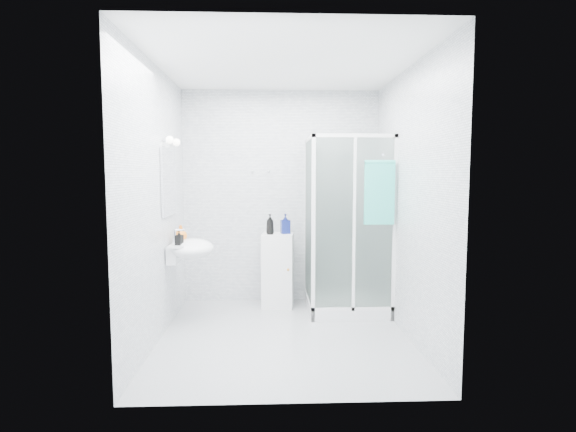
{
  "coord_description": "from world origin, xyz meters",
  "views": [
    {
      "loc": [
        -0.13,
        -4.26,
        1.57
      ],
      "look_at": [
        0.05,
        0.35,
        1.15
      ],
      "focal_mm": 28.0,
      "sensor_mm": 36.0,
      "label": 1
    }
  ],
  "objects_px": {
    "hand_towel": "(379,191)",
    "soap_dispenser_black": "(179,238)",
    "soap_dispenser_orange": "(181,233)",
    "shower_enclosure": "(341,274)",
    "shampoo_bottle_a": "(270,224)",
    "wall_basin": "(189,249)",
    "shampoo_bottle_b": "(285,224)",
    "storage_cabinet": "(278,270)"
  },
  "relations": [
    {
      "from": "shower_enclosure",
      "to": "shampoo_bottle_b",
      "type": "distance_m",
      "value": 0.87
    },
    {
      "from": "wall_basin",
      "to": "soap_dispenser_orange",
      "type": "distance_m",
      "value": 0.22
    },
    {
      "from": "shower_enclosure",
      "to": "shampoo_bottle_a",
      "type": "distance_m",
      "value": 1.0
    },
    {
      "from": "storage_cabinet",
      "to": "soap_dispenser_orange",
      "type": "distance_m",
      "value": 1.25
    },
    {
      "from": "storage_cabinet",
      "to": "shampoo_bottle_a",
      "type": "bearing_deg",
      "value": -142.56
    },
    {
      "from": "wall_basin",
      "to": "soap_dispenser_black",
      "type": "bearing_deg",
      "value": -116.35
    },
    {
      "from": "shower_enclosure",
      "to": "soap_dispenser_black",
      "type": "relative_size",
      "value": 13.4
    },
    {
      "from": "wall_basin",
      "to": "hand_towel",
      "type": "distance_m",
      "value": 2.08
    },
    {
      "from": "shampoo_bottle_a",
      "to": "shampoo_bottle_b",
      "type": "bearing_deg",
      "value": 21.91
    },
    {
      "from": "storage_cabinet",
      "to": "shampoo_bottle_b",
      "type": "xyz_separation_m",
      "value": [
        0.09,
        0.02,
        0.56
      ]
    },
    {
      "from": "shower_enclosure",
      "to": "wall_basin",
      "type": "distance_m",
      "value": 1.72
    },
    {
      "from": "soap_dispenser_orange",
      "to": "wall_basin",
      "type": "bearing_deg",
      "value": -45.75
    },
    {
      "from": "wall_basin",
      "to": "hand_towel",
      "type": "height_order",
      "value": "hand_towel"
    },
    {
      "from": "soap_dispenser_black",
      "to": "wall_basin",
      "type": "bearing_deg",
      "value": 63.65
    },
    {
      "from": "shampoo_bottle_b",
      "to": "storage_cabinet",
      "type": "bearing_deg",
      "value": -169.39
    },
    {
      "from": "shampoo_bottle_a",
      "to": "shower_enclosure",
      "type": "bearing_deg",
      "value": -13.89
    },
    {
      "from": "hand_towel",
      "to": "shampoo_bottle_b",
      "type": "bearing_deg",
      "value": 144.9
    },
    {
      "from": "wall_basin",
      "to": "hand_towel",
      "type": "bearing_deg",
      "value": -2.45
    },
    {
      "from": "hand_towel",
      "to": "soap_dispenser_black",
      "type": "bearing_deg",
      "value": -178.17
    },
    {
      "from": "hand_towel",
      "to": "shampoo_bottle_a",
      "type": "height_order",
      "value": "hand_towel"
    },
    {
      "from": "storage_cabinet",
      "to": "soap_dispenser_orange",
      "type": "xyz_separation_m",
      "value": [
        -1.05,
        -0.46,
        0.51
      ]
    },
    {
      "from": "hand_towel",
      "to": "soap_dispenser_orange",
      "type": "distance_m",
      "value": 2.16
    },
    {
      "from": "shower_enclosure",
      "to": "shampoo_bottle_b",
      "type": "bearing_deg",
      "value": 156.43
    },
    {
      "from": "shampoo_bottle_b",
      "to": "soap_dispenser_orange",
      "type": "bearing_deg",
      "value": -157.41
    },
    {
      "from": "hand_towel",
      "to": "soap_dispenser_black",
      "type": "relative_size",
      "value": 4.48
    },
    {
      "from": "shampoo_bottle_a",
      "to": "shampoo_bottle_b",
      "type": "distance_m",
      "value": 0.2
    },
    {
      "from": "shampoo_bottle_b",
      "to": "soap_dispenser_black",
      "type": "height_order",
      "value": "shampoo_bottle_b"
    },
    {
      "from": "shampoo_bottle_a",
      "to": "soap_dispenser_orange",
      "type": "xyz_separation_m",
      "value": [
        -0.96,
        -0.4,
        -0.05
      ]
    },
    {
      "from": "storage_cabinet",
      "to": "soap_dispenser_black",
      "type": "relative_size",
      "value": 5.88
    },
    {
      "from": "shampoo_bottle_a",
      "to": "wall_basin",
      "type": "bearing_deg",
      "value": -148.76
    },
    {
      "from": "storage_cabinet",
      "to": "hand_towel",
      "type": "relative_size",
      "value": 1.31
    },
    {
      "from": "soap_dispenser_orange",
      "to": "shower_enclosure",
      "type": "bearing_deg",
      "value": 6.55
    },
    {
      "from": "hand_towel",
      "to": "soap_dispenser_orange",
      "type": "xyz_separation_m",
      "value": [
        -2.1,
        0.2,
        -0.46
      ]
    },
    {
      "from": "wall_basin",
      "to": "soap_dispenser_orange",
      "type": "relative_size",
      "value": 3.25
    },
    {
      "from": "shampoo_bottle_b",
      "to": "shower_enclosure",
      "type": "bearing_deg",
      "value": -23.57
    },
    {
      "from": "shampoo_bottle_a",
      "to": "soap_dispenser_orange",
      "type": "relative_size",
      "value": 1.39
    },
    {
      "from": "storage_cabinet",
      "to": "shampoo_bottle_b",
      "type": "bearing_deg",
      "value": 16.38
    },
    {
      "from": "wall_basin",
      "to": "shampoo_bottle_b",
      "type": "bearing_deg",
      "value": 29.71
    },
    {
      "from": "storage_cabinet",
      "to": "hand_towel",
      "type": "xyz_separation_m",
      "value": [
        1.05,
        -0.66,
        0.97
      ]
    },
    {
      "from": "wall_basin",
      "to": "soap_dispenser_orange",
      "type": "height_order",
      "value": "soap_dispenser_orange"
    },
    {
      "from": "storage_cabinet",
      "to": "shampoo_bottle_a",
      "type": "height_order",
      "value": "shampoo_bottle_a"
    },
    {
      "from": "hand_towel",
      "to": "shampoo_bottle_a",
      "type": "bearing_deg",
      "value": 152.22
    }
  ]
}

